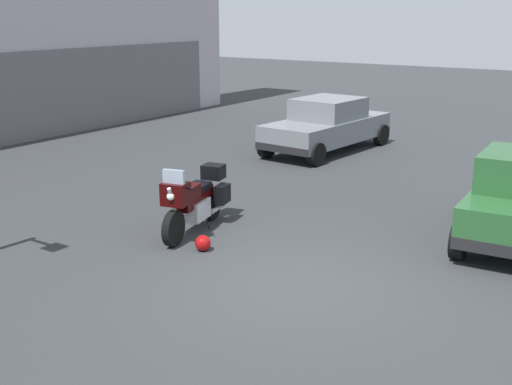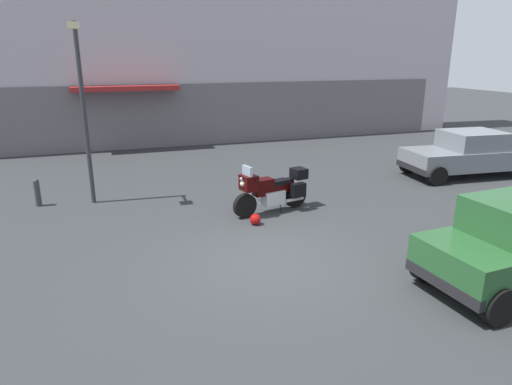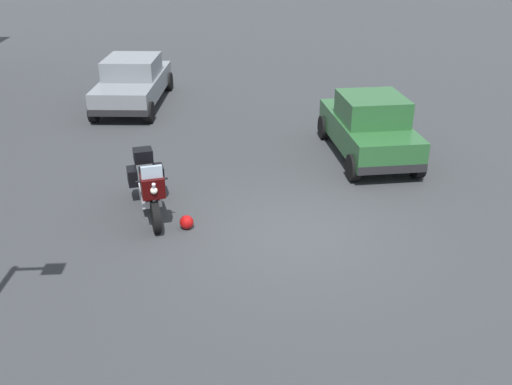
% 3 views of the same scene
% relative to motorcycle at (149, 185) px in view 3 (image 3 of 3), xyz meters
% --- Properties ---
extents(ground_plane, '(80.00, 80.00, 0.00)m').
position_rel_motorcycle_xyz_m(ground_plane, '(-1.13, -2.87, -0.62)').
color(ground_plane, '#2D3033').
extents(motorcycle, '(2.23, 1.01, 1.36)m').
position_rel_motorcycle_xyz_m(motorcycle, '(0.00, 0.00, 0.00)').
color(motorcycle, black).
rests_on(motorcycle, ground).
extents(helmet, '(0.28, 0.28, 0.28)m').
position_rel_motorcycle_xyz_m(helmet, '(-0.75, -0.77, -0.48)').
color(helmet, '#990C0C').
rests_on(helmet, ground).
extents(car_hatchback_near, '(3.96, 2.01, 1.64)m').
position_rel_motorcycle_xyz_m(car_hatchback_near, '(2.80, -5.23, 0.19)').
color(car_hatchback_near, '#235128').
rests_on(car_hatchback_near, ground).
extents(car_sedan_far, '(4.68, 2.25, 1.56)m').
position_rel_motorcycle_xyz_m(car_sedan_far, '(7.80, 1.33, 0.16)').
color(car_sedan_far, slate).
rests_on(car_sedan_far, ground).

